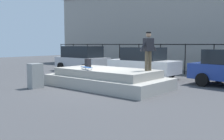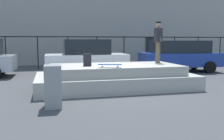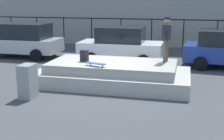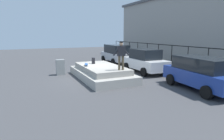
% 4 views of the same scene
% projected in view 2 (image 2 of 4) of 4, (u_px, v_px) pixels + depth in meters
% --- Properties ---
extents(ground_plane, '(60.00, 60.00, 0.00)m').
position_uv_depth(ground_plane, '(109.00, 89.00, 9.23)').
color(ground_plane, '#424244').
extents(concrete_ledge, '(5.76, 2.87, 0.86)m').
position_uv_depth(concrete_ledge, '(115.00, 77.00, 9.47)').
color(concrete_ledge, '#ADA89E').
rests_on(concrete_ledge, ground_plane).
extents(skateboarder, '(0.31, 1.02, 1.66)m').
position_uv_depth(skateboarder, '(158.00, 39.00, 10.27)').
color(skateboarder, brown).
rests_on(skateboarder, concrete_ledge).
extents(skateboard, '(0.82, 0.43, 0.12)m').
position_uv_depth(skateboard, '(110.00, 65.00, 8.45)').
color(skateboard, '#264C8C').
rests_on(skateboard, concrete_ledge).
extents(backpack, '(0.32, 0.25, 0.44)m').
position_uv_depth(backpack, '(87.00, 60.00, 8.98)').
color(backpack, black).
rests_on(backpack, concrete_ledge).
extents(car_white_sedan_mid, '(4.16, 2.08, 1.82)m').
position_uv_depth(car_white_sedan_mid, '(86.00, 57.00, 13.03)').
color(car_white_sedan_mid, white).
rests_on(car_white_sedan_mid, ground_plane).
extents(car_blue_hatchback_far, '(4.53, 2.45, 1.76)m').
position_uv_depth(car_blue_hatchback_far, '(179.00, 55.00, 14.32)').
color(car_blue_hatchback_far, navy).
rests_on(car_blue_hatchback_far, ground_plane).
extents(utility_box, '(0.46, 0.61, 1.13)m').
position_uv_depth(utility_box, '(53.00, 86.00, 6.69)').
color(utility_box, gray).
rests_on(utility_box, ground_plane).
extents(fence_row, '(24.06, 0.06, 2.03)m').
position_uv_depth(fence_row, '(83.00, 47.00, 16.17)').
color(fence_row, black).
rests_on(fence_row, ground_plane).
extents(warehouse_building, '(29.25, 7.89, 7.15)m').
position_uv_depth(warehouse_building, '(73.00, 19.00, 21.84)').
color(warehouse_building, gray).
rests_on(warehouse_building, ground_plane).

